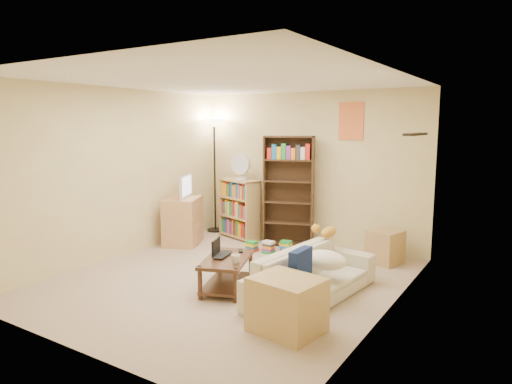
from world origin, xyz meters
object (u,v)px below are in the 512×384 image
at_px(tall_bookshelf, 289,188).
at_px(floor_lamp, 214,142).
at_px(coffee_table, 227,269).
at_px(tv_stand, 183,221).
at_px(desk_fan, 241,166).
at_px(end_cabinet, 287,305).
at_px(laptop, 226,255).
at_px(tabby_cat, 326,232).
at_px(sofa, 313,275).
at_px(side_table, 385,247).
at_px(short_bookshelf, 240,209).
at_px(television, 182,187).
at_px(mug, 236,259).

height_order(tall_bookshelf, floor_lamp, floor_lamp).
distance_m(coffee_table, tv_stand, 2.31).
height_order(desk_fan, end_cabinet, desk_fan).
bearing_deg(tall_bookshelf, laptop, -100.83).
distance_m(laptop, floor_lamp, 3.28).
xyz_separation_m(tv_stand, end_cabinet, (3.02, -1.96, -0.12)).
bearing_deg(laptop, end_cabinet, -132.47).
bearing_deg(tabby_cat, tall_bookshelf, 135.33).
bearing_deg(end_cabinet, sofa, 99.85).
height_order(side_table, end_cabinet, end_cabinet).
bearing_deg(short_bookshelf, laptop, -40.77).
bearing_deg(end_cabinet, coffee_table, 152.09).
bearing_deg(tv_stand, end_cabinet, -57.85).
xyz_separation_m(television, side_table, (3.17, 0.71, -0.72)).
distance_m(laptop, short_bookshelf, 2.49).
relative_size(coffee_table, floor_lamp, 0.48).
distance_m(television, tall_bookshelf, 1.75).
bearing_deg(television, laptop, -150.42).
relative_size(sofa, tall_bookshelf, 1.06).
bearing_deg(desk_fan, coffee_table, -59.83).
distance_m(laptop, tall_bookshelf, 2.25).
distance_m(tabby_cat, coffee_table, 1.38).
relative_size(side_table, end_cabinet, 0.75).
bearing_deg(mug, coffee_table, 150.41).
bearing_deg(mug, end_cabinet, -27.52).
relative_size(tv_stand, end_cabinet, 1.21).
bearing_deg(tall_bookshelf, short_bookshelf, 161.84).
distance_m(tall_bookshelf, floor_lamp, 1.79).
xyz_separation_m(mug, side_table, (1.08, 2.18, -0.20)).
bearing_deg(laptop, desk_fan, 16.07).
relative_size(tabby_cat, laptop, 1.03).
xyz_separation_m(tabby_cat, floor_lamp, (-2.80, 1.33, 1.04)).
distance_m(tv_stand, end_cabinet, 3.60).
relative_size(tabby_cat, mug, 2.99).
bearing_deg(side_table, tv_stand, -167.31).
bearing_deg(tabby_cat, side_table, 65.57).
bearing_deg(mug, tv_stand, 144.82).
bearing_deg(coffee_table, floor_lamp, 109.31).
height_order(sofa, coffee_table, sofa).
xyz_separation_m(laptop, end_cabinet, (1.18, -0.64, -0.14)).
relative_size(laptop, tv_stand, 0.54).
distance_m(tv_stand, floor_lamp, 1.63).
xyz_separation_m(tabby_cat, laptop, (-0.86, -1.00, -0.20)).
bearing_deg(end_cabinet, laptop, 151.40).
height_order(desk_fan, floor_lamp, floor_lamp).
xyz_separation_m(sofa, laptop, (-1.02, -0.27, 0.14)).
bearing_deg(floor_lamp, desk_fan, -17.60).
relative_size(mug, end_cabinet, 0.22).
xyz_separation_m(sofa, mug, (-0.77, -0.43, 0.17)).
bearing_deg(tv_stand, mug, -60.08).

